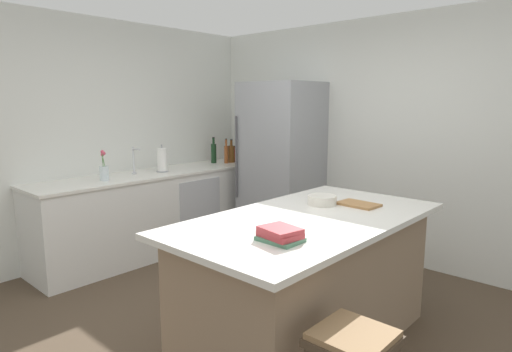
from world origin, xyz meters
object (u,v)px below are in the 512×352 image
at_px(vinegar_bottle, 226,153).
at_px(sink_faucet, 134,160).
at_px(hot_sauce_bottle, 234,155).
at_px(wine_bottle, 214,153).
at_px(syrup_bottle, 238,152).
at_px(flower_vase, 104,171).
at_px(paper_towel_roll, 162,160).
at_px(mixing_bowl, 322,200).
at_px(refrigerator, 281,165).
at_px(kitchen_island, 308,280).
at_px(cutting_board, 358,204).
at_px(cookbook_stack, 280,234).
at_px(whiskey_bottle, 231,153).

bearing_deg(vinegar_bottle, sink_faucet, -94.84).
xyz_separation_m(hot_sauce_bottle, wine_bottle, (-0.10, -0.28, 0.05)).
height_order(syrup_bottle, vinegar_bottle, vinegar_bottle).
bearing_deg(flower_vase, hot_sauce_bottle, 91.50).
relative_size(paper_towel_roll, mixing_bowl, 1.43).
xyz_separation_m(refrigerator, wine_bottle, (-0.96, -0.21, 0.09)).
bearing_deg(kitchen_island, cutting_board, 80.65).
height_order(wine_bottle, cookbook_stack, wine_bottle).
xyz_separation_m(paper_towel_roll, hot_sauce_bottle, (-0.02, 1.17, -0.05)).
height_order(flower_vase, mixing_bowl, flower_vase).
xyz_separation_m(refrigerator, flower_vase, (-0.81, -1.83, 0.05)).
relative_size(sink_faucet, flower_vase, 0.96).
height_order(sink_faucet, cutting_board, sink_faucet).
bearing_deg(whiskey_bottle, cutting_board, -23.33).
distance_m(paper_towel_roll, syrup_bottle, 1.28).
bearing_deg(whiskey_bottle, refrigerator, 1.41).
distance_m(whiskey_bottle, mixing_bowl, 2.56).
relative_size(paper_towel_roll, cookbook_stack, 1.27).
bearing_deg(cutting_board, syrup_bottle, 153.72).
relative_size(refrigerator, whiskey_bottle, 6.36).
bearing_deg(kitchen_island, vinegar_bottle, 147.94).
relative_size(whiskey_bottle, mixing_bowl, 1.40).
relative_size(sink_faucet, syrup_bottle, 1.03).
xyz_separation_m(flower_vase, vinegar_bottle, (-0.01, 1.72, 0.03)).
distance_m(kitchen_island, vinegar_bottle, 2.87).
bearing_deg(cutting_board, wine_bottle, 161.45).
bearing_deg(cookbook_stack, vinegar_bottle, 141.57).
height_order(flower_vase, wine_bottle, wine_bottle).
xyz_separation_m(hot_sauce_bottle, whiskey_bottle, (0.04, -0.09, 0.04)).
height_order(flower_vase, cutting_board, flower_vase).
relative_size(refrigerator, sink_faucet, 6.46).
distance_m(kitchen_island, syrup_bottle, 3.09).
bearing_deg(hot_sauce_bottle, vinegar_bottle, -78.42).
bearing_deg(syrup_bottle, hot_sauce_bottle, -68.09).
xyz_separation_m(hot_sauce_bottle, mixing_bowl, (2.28, -1.32, -0.04)).
height_order(flower_vase, cookbook_stack, flower_vase).
bearing_deg(wine_bottle, paper_towel_roll, -82.63).
xyz_separation_m(refrigerator, hot_sauce_bottle, (-0.86, 0.07, 0.04)).
bearing_deg(flower_vase, kitchen_island, 5.52).
relative_size(hot_sauce_bottle, cutting_board, 0.68).
height_order(mixing_bowl, cutting_board, mixing_bowl).
height_order(syrup_bottle, whiskey_bottle, whiskey_bottle).
relative_size(kitchen_island, syrup_bottle, 6.98).
distance_m(whiskey_bottle, vinegar_bottle, 0.10).
distance_m(vinegar_bottle, cutting_board, 2.65).
distance_m(sink_faucet, vinegar_bottle, 1.30).
xyz_separation_m(sink_faucet, whiskey_bottle, (0.11, 1.39, -0.04)).
xyz_separation_m(refrigerator, whiskey_bottle, (-0.83, -0.02, 0.07)).
bearing_deg(mixing_bowl, hot_sauce_bottle, 150.05).
distance_m(cookbook_stack, cutting_board, 1.07).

